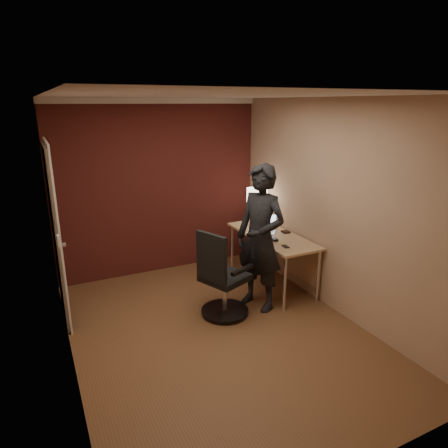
{
  "coord_description": "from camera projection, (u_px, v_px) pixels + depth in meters",
  "views": [
    {
      "loc": [
        -1.65,
        -3.53,
        2.44
      ],
      "look_at": [
        0.35,
        0.55,
        1.05
      ],
      "focal_mm": 32.0,
      "sensor_mm": 36.0,
      "label": 1
    }
  ],
  "objects": [
    {
      "name": "person",
      "position": [
        260.0,
        238.0,
        4.74
      ],
      "size": [
        0.64,
        0.76,
        1.78
      ],
      "primitive_type": "imported",
      "rotation": [
        0.0,
        0.0,
        -1.19
      ],
      "color": "black",
      "rests_on": "ground"
    },
    {
      "name": "office_chair",
      "position": [
        221.0,
        280.0,
        4.62
      ],
      "size": [
        0.61,
        0.66,
        1.04
      ],
      "color": "black",
      "rests_on": "ground"
    },
    {
      "name": "wallet",
      "position": [
        286.0,
        232.0,
        5.46
      ],
      "size": [
        0.1,
        0.11,
        0.02
      ],
      "primitive_type": "cube",
      "rotation": [
        0.0,
        0.0,
        -0.05
      ],
      "color": "black",
      "rests_on": "desk"
    },
    {
      "name": "laptop",
      "position": [
        264.0,
        226.0,
        5.52
      ],
      "size": [
        0.42,
        0.41,
        0.23
      ],
      "color": "silver",
      "rests_on": "desk"
    },
    {
      "name": "phone",
      "position": [
        285.0,
        246.0,
        4.92
      ],
      "size": [
        0.07,
        0.12,
        0.01
      ],
      "primitive_type": "cube",
      "rotation": [
        0.0,
        0.0,
        -0.1
      ],
      "color": "black",
      "rests_on": "desk"
    },
    {
      "name": "desk_lamp",
      "position": [
        257.0,
        196.0,
        5.73
      ],
      "size": [
        0.22,
        0.22,
        0.54
      ],
      "color": "silver",
      "rests_on": "desk"
    },
    {
      "name": "mouse",
      "position": [
        275.0,
        239.0,
        5.14
      ],
      "size": [
        0.08,
        0.11,
        0.03
      ],
      "primitive_type": "cube",
      "rotation": [
        0.0,
        0.0,
        -0.17
      ],
      "color": "black",
      "rests_on": "desk"
    },
    {
      "name": "room",
      "position": [
        149.0,
        187.0,
        5.25
      ],
      "size": [
        4.0,
        4.0,
        4.0
      ],
      "color": "brown",
      "rests_on": "ground"
    },
    {
      "name": "desk",
      "position": [
        276.0,
        243.0,
        5.45
      ],
      "size": [
        0.6,
        1.5,
        0.73
      ],
      "color": "tan",
      "rests_on": "ground"
    }
  ]
}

